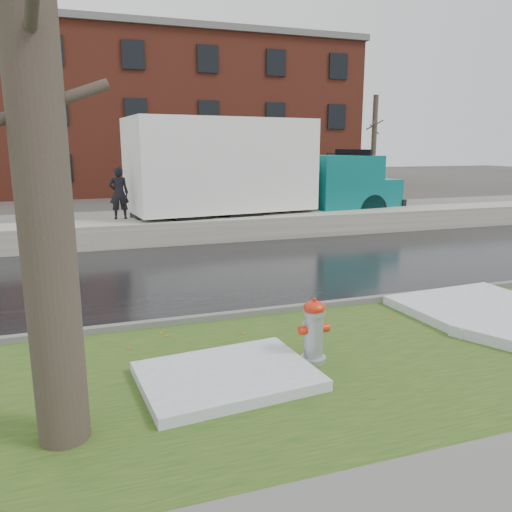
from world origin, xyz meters
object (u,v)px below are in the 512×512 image
object	(u,v)px
box_truck	(254,173)
worker	(119,193)
fire_hydrant	(314,328)
tree	(36,116)

from	to	relation	value
box_truck	worker	xyz separation A→B (m)	(-4.76, -0.67, -0.52)
fire_hydrant	tree	bearing A→B (deg)	-164.74
tree	box_truck	world-z (taller)	tree
tree	box_truck	distance (m)	13.55
tree	worker	distance (m)	11.56
tree	fire_hydrant	bearing A→B (deg)	15.31
fire_hydrant	tree	xyz separation A→B (m)	(-3.28, -0.90, 2.76)
fire_hydrant	box_truck	world-z (taller)	box_truck
worker	tree	bearing A→B (deg)	81.97
fire_hydrant	worker	bearing A→B (deg)	100.25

